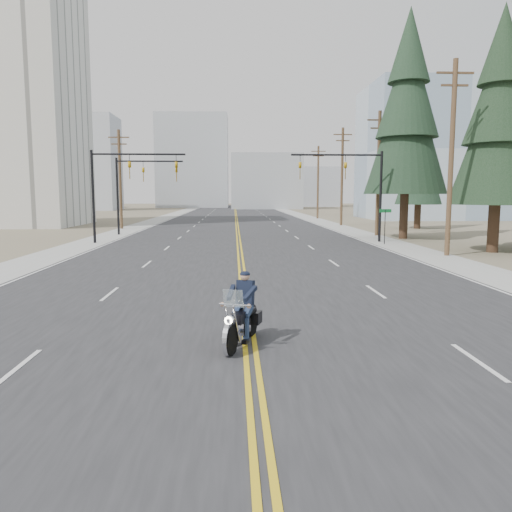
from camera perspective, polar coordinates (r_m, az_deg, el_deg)
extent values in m
plane|color=#776D56|center=(7.41, 0.77, -22.85)|extent=(400.00, 400.00, 0.00)
cube|color=#303033|center=(76.51, -2.27, 4.27)|extent=(20.00, 200.00, 0.01)
cube|color=#A5A5A0|center=(77.31, -10.84, 4.18)|extent=(3.00, 200.00, 0.01)
cube|color=#A5A5A0|center=(77.42, 6.30, 4.27)|extent=(3.00, 200.00, 0.01)
cylinder|color=black|center=(39.86, -18.12, 6.42)|extent=(0.20, 0.20, 7.00)
cylinder|color=black|center=(39.19, -13.27, 11.26)|extent=(7.00, 0.14, 0.14)
imported|color=#BF8C0C|center=(39.27, -14.26, 10.27)|extent=(0.21, 0.26, 1.30)
imported|color=#BF8C0C|center=(38.73, -9.10, 10.44)|extent=(0.21, 0.26, 1.30)
cylinder|color=black|center=(40.06, 14.05, 6.56)|extent=(0.20, 0.20, 7.00)
cylinder|color=black|center=(39.33, 9.20, 11.34)|extent=(7.00, 0.14, 0.14)
imported|color=#BF8C0C|center=(39.43, 10.19, 10.36)|extent=(0.21, 0.26, 1.30)
imported|color=#BF8C0C|center=(38.82, 5.06, 10.50)|extent=(0.21, 0.26, 1.30)
cylinder|color=black|center=(47.62, -15.54, 6.56)|extent=(0.20, 0.20, 7.00)
cylinder|color=black|center=(47.13, -12.05, 10.55)|extent=(6.00, 0.14, 0.14)
imported|color=#BF8C0C|center=(47.20, -12.76, 9.73)|extent=(0.21, 0.26, 1.30)
imported|color=#BF8C0C|center=(46.77, -9.09, 9.84)|extent=(0.21, 0.26, 1.30)
cylinder|color=black|center=(38.17, 14.51, 3.22)|extent=(0.06, 0.06, 2.60)
cube|color=#0C5926|center=(38.11, 14.57, 5.02)|extent=(0.90, 0.03, 0.25)
cylinder|color=brown|center=(32.18, 21.41, 10.23)|extent=(0.30, 0.30, 11.50)
cube|color=brown|center=(32.87, 21.82, 18.86)|extent=(2.20, 0.12, 0.12)
cube|color=brown|center=(32.72, 21.76, 17.67)|extent=(1.60, 0.12, 0.12)
cylinder|color=brown|center=(46.28, 13.79, 9.08)|extent=(0.30, 0.30, 11.00)
cube|color=brown|center=(46.70, 13.96, 14.85)|extent=(2.20, 0.12, 0.12)
cube|color=brown|center=(46.61, 13.94, 14.00)|extent=(1.60, 0.12, 0.12)
cylinder|color=brown|center=(60.83, 9.80, 8.88)|extent=(0.30, 0.30, 11.50)
cube|color=brown|center=(61.20, 9.90, 13.52)|extent=(2.20, 0.12, 0.12)
cube|color=brown|center=(61.12, 9.88, 12.86)|extent=(1.60, 0.12, 0.12)
cylinder|color=brown|center=(77.51, 7.09, 8.33)|extent=(0.30, 0.30, 11.00)
cube|color=brown|center=(77.77, 7.15, 11.79)|extent=(2.20, 0.12, 0.12)
cube|color=brown|center=(77.71, 7.14, 11.28)|extent=(1.60, 0.12, 0.12)
cylinder|color=brown|center=(55.77, -15.27, 8.40)|extent=(0.30, 0.30, 10.50)
cube|color=brown|center=(56.07, -15.42, 12.95)|extent=(2.20, 0.12, 0.12)
cube|color=brown|center=(56.00, -15.39, 12.23)|extent=(1.60, 0.12, 0.12)
cube|color=#9EB5CC|center=(83.23, 20.75, 10.94)|extent=(24.00, 16.00, 20.00)
cube|color=#B7BCC6|center=(126.47, -18.72, 9.99)|extent=(14.00, 12.00, 22.00)
cube|color=#ADB2B7|center=(131.72, 1.11, 8.48)|extent=(18.00, 14.00, 14.00)
cube|color=#B7BCC6|center=(123.33, 16.79, 9.21)|extent=(16.00, 12.00, 18.00)
cube|color=#ADB2B7|center=(147.17, -7.19, 10.62)|extent=(20.00, 15.00, 26.00)
cube|color=#B7BCC6|center=(158.48, 6.73, 7.83)|extent=(14.00, 14.00, 12.00)
cube|color=#ADB2B7|center=(145.22, -22.77, 8.20)|extent=(12.00, 12.00, 16.00)
cylinder|color=#382619|center=(35.41, 25.49, 2.86)|extent=(0.60, 0.60, 3.07)
cone|color=black|center=(35.56, 26.02, 12.77)|extent=(5.80, 5.80, 9.21)
cone|color=black|center=(35.95, 26.26, 16.90)|extent=(4.35, 4.35, 6.91)
cone|color=black|center=(36.52, 26.50, 20.92)|extent=(2.90, 2.90, 4.91)
cylinder|color=#382619|center=(43.73, 16.53, 4.36)|extent=(0.65, 0.65, 3.74)
cone|color=black|center=(44.06, 16.87, 14.11)|extent=(6.73, 6.73, 11.21)
cone|color=black|center=(44.57, 17.03, 18.16)|extent=(5.05, 5.05, 8.41)
cone|color=black|center=(45.31, 17.18, 22.10)|extent=(3.36, 3.36, 5.98)
cylinder|color=#382619|center=(57.17, 17.96, 4.33)|extent=(0.62, 0.62, 2.65)
cone|color=#19321E|center=(57.19, 18.16, 9.62)|extent=(4.94, 4.94, 7.94)
cone|color=#19321E|center=(57.35, 18.25, 11.87)|extent=(3.70, 3.70, 5.95)
cone|color=#19321E|center=(57.60, 18.34, 14.09)|extent=(2.47, 2.47, 4.23)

